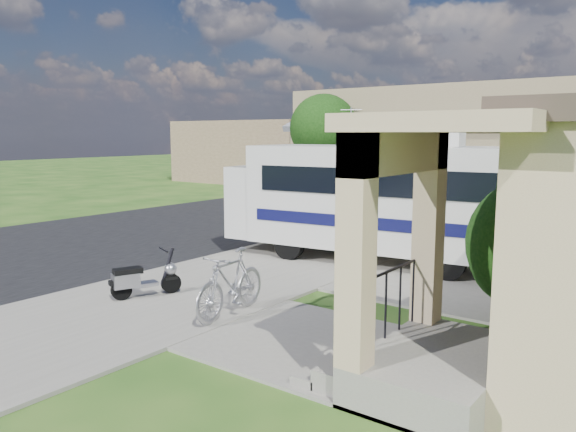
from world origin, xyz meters
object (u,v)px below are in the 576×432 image
Objects in this scene: van at (400,177)px; scooter at (141,279)px; shrub at (543,239)px; motorhome at (374,197)px; pickup_truck at (342,186)px; bicycle at (231,286)px; garden_hose at (410,341)px.

scooter is at bearing -76.32° from van.
shrub is at bearing 46.14° from scooter.
motorhome is 11.01m from pickup_truck.
shrub is (4.56, -2.88, -0.11)m from motorhome.
scooter is at bearing -157.10° from shrub.
bicycle is 15.77m from pickup_truck.
motorhome is 1.21× the size of pickup_truck.
scooter reaches higher than garden_hose.
motorhome is 17.12m from van.
motorhome is at bearing 93.87° from scooter.
bicycle is (2.12, 0.23, 0.15)m from scooter.
bicycle is at bearing -95.27° from motorhome.
bicycle is (0.14, -5.41, -1.05)m from motorhome.
scooter is at bearing 179.55° from bicycle.
shrub is 16.12m from pickup_truck.
van is (-4.84, 21.32, 0.46)m from scooter.
bicycle is 4.99× the size of garden_hose.
scooter is 3.48× the size of garden_hose.
shrub is at bearing -57.60° from van.
garden_hose is at bearing 125.32° from pickup_truck.
garden_hose is (3.05, 0.67, -0.49)m from bicycle.
shrub is at bearing 23.33° from bicycle.
shrub is 21.78m from van.
bicycle reaches higher than garden_hose.
motorhome reaches higher than shrub.
bicycle is 3.16m from garden_hose.
scooter is 0.21× the size of pickup_truck.
van is (-6.96, 21.10, 0.30)m from bicycle.
van reaches higher than bicycle.
bicycle is at bearing -70.85° from van.
van is 15.79× the size of garden_hose.
garden_hose is (10.01, -20.42, -0.79)m from van.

